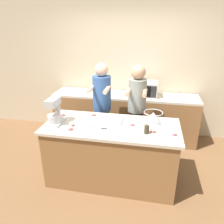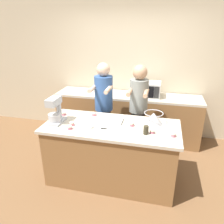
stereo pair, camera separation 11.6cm
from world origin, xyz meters
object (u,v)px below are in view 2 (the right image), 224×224
(small_plate, at_px, (87,126))
(cupcake_4, at_px, (132,124))
(drinking_glass, at_px, (146,130))
(cupcake_5, at_px, (70,127))
(mixing_bowl, at_px, (153,118))
(baking_tray, at_px, (110,120))
(cupcake_1, at_px, (64,113))
(person_right, at_px, (138,111))
(microwave_oven, at_px, (148,89))
(stand_mixer, at_px, (55,112))
(knife, at_px, (108,129))
(cupcake_0, at_px, (173,134))
(cupcake_6, at_px, (94,114))
(cupcake_2, at_px, (152,131))
(person_left, at_px, (104,108))
(cupcake_3, at_px, (72,123))

(small_plate, relative_size, cupcake_4, 2.60)
(drinking_glass, height_order, small_plate, drinking_glass)
(cupcake_5, bearing_deg, mixing_bowl, 22.59)
(baking_tray, xyz_separation_m, cupcake_1, (-0.74, 0.03, 0.01))
(person_right, height_order, microwave_oven, person_right)
(drinking_glass, relative_size, cupcake_4, 1.71)
(stand_mixer, xyz_separation_m, drinking_glass, (1.27, -0.06, -0.11))
(drinking_glass, height_order, cupcake_5, drinking_glass)
(knife, height_order, cupcake_1, cupcake_1)
(cupcake_0, height_order, cupcake_5, same)
(cupcake_6, bearing_deg, cupcake_2, -22.86)
(small_plate, distance_m, cupcake_6, 0.40)
(mixing_bowl, xyz_separation_m, baking_tray, (-0.60, -0.06, -0.07))
(small_plate, height_order, cupcake_1, cupcake_1)
(drinking_glass, xyz_separation_m, cupcake_6, (-0.82, 0.42, -0.03))
(small_plate, distance_m, cupcake_0, 1.13)
(stand_mixer, bearing_deg, microwave_oven, 50.80)
(person_right, bearing_deg, cupcake_0, -56.61)
(stand_mixer, xyz_separation_m, cupcake_6, (0.45, 0.36, -0.13))
(person_left, height_order, mixing_bowl, person_left)
(small_plate, xyz_separation_m, cupcake_4, (0.58, 0.17, 0.02))
(person_right, height_order, cupcake_0, person_right)
(mixing_bowl, relative_size, cupcake_4, 4.04)
(cupcake_6, bearing_deg, cupcake_3, -115.18)
(stand_mixer, relative_size, cupcake_0, 5.58)
(cupcake_5, bearing_deg, cupcake_2, 7.18)
(stand_mixer, height_order, cupcake_4, stand_mixer)
(small_plate, distance_m, cupcake_5, 0.23)
(cupcake_2, bearing_deg, cupcake_4, 152.20)
(cupcake_0, bearing_deg, person_right, 123.39)
(microwave_oven, height_order, cupcake_3, microwave_oven)
(microwave_oven, xyz_separation_m, cupcake_0, (0.44, -1.49, -0.13))
(person_right, distance_m, cupcake_3, 1.14)
(person_right, bearing_deg, knife, -110.81)
(person_left, xyz_separation_m, cupcake_2, (0.86, -0.78, 0.05))
(mixing_bowl, height_order, cupcake_6, mixing_bowl)
(microwave_oven, height_order, small_plate, microwave_oven)
(cupcake_2, bearing_deg, baking_tray, 157.62)
(person_right, xyz_separation_m, knife, (-0.31, -0.80, 0.02))
(drinking_glass, bearing_deg, cupcake_3, 178.82)
(baking_tray, relative_size, cupcake_2, 5.41)
(drinking_glass, bearing_deg, cupcake_4, 137.56)
(cupcake_1, xyz_separation_m, cupcake_2, (1.35, -0.29, 0.00))
(drinking_glass, distance_m, cupcake_5, 1.00)
(person_right, relative_size, small_plate, 9.46)
(baking_tray, height_order, cupcake_5, cupcake_5)
(small_plate, height_order, cupcake_4, cupcake_4)
(stand_mixer, xyz_separation_m, mixing_bowl, (1.34, 0.28, -0.08))
(baking_tray, bearing_deg, mixing_bowl, 5.35)
(microwave_oven, distance_m, cupcake_4, 1.32)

